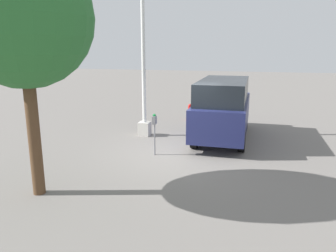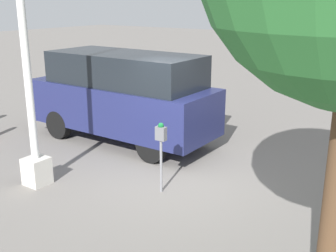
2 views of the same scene
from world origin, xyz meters
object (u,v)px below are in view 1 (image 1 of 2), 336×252
(parking_meter_far, at_px, (194,97))
(lamp_post, at_px, (144,78))
(fire_hydrant, at_px, (190,112))
(parking_meter_near, at_px, (154,125))
(street_tree, at_px, (22,19))
(parked_van, at_px, (223,107))

(parking_meter_far, bearing_deg, lamp_post, 165.17)
(lamp_post, height_order, fire_hydrant, lamp_post)
(lamp_post, bearing_deg, parking_meter_near, -153.40)
(parking_meter_near, bearing_deg, street_tree, 151.53)
(street_tree, xyz_separation_m, fire_hydrant, (9.17, -1.87, -3.66))
(parking_meter_near, distance_m, street_tree, 4.99)
(parking_meter_far, relative_size, fire_hydrant, 1.68)
(parking_meter_far, xyz_separation_m, parked_van, (-4.30, -1.90, 0.27))
(parking_meter_far, bearing_deg, street_tree, 168.89)
(lamp_post, xyz_separation_m, street_tree, (-5.76, 0.71, 1.75))
(fire_hydrant, bearing_deg, lamp_post, 161.27)
(parking_meter_far, relative_size, street_tree, 0.23)
(parking_meter_near, relative_size, lamp_post, 0.20)
(lamp_post, relative_size, fire_hydrant, 9.11)
(parking_meter_far, distance_m, parked_van, 4.71)
(parking_meter_far, relative_size, lamp_post, 0.18)
(parking_meter_far, height_order, street_tree, street_tree)
(parking_meter_near, height_order, parking_meter_far, parking_meter_near)
(street_tree, bearing_deg, fire_hydrant, -11.53)
(parking_meter_far, bearing_deg, parking_meter_near, 178.81)
(parking_meter_near, distance_m, parked_van, 3.22)
(parked_van, relative_size, fire_hydrant, 6.40)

